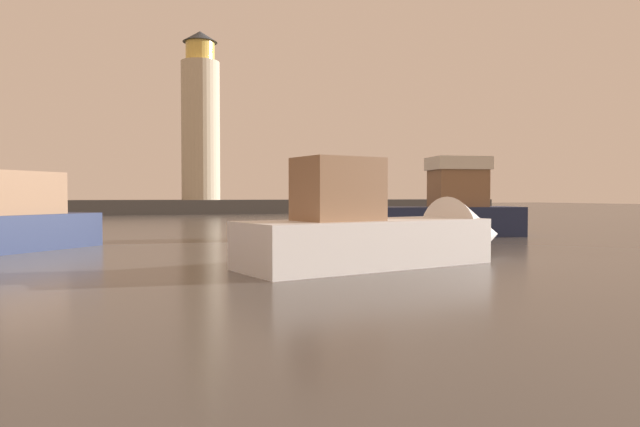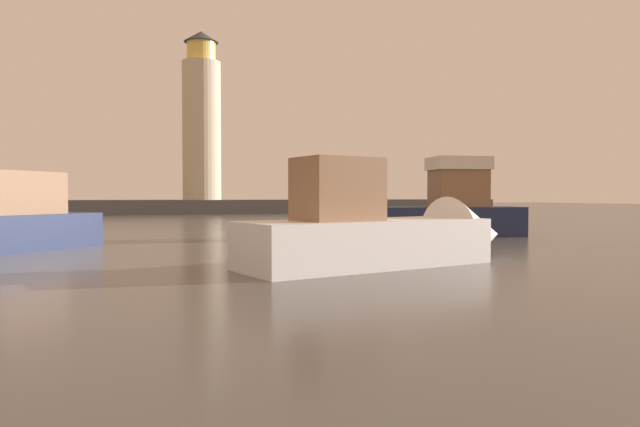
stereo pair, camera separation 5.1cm
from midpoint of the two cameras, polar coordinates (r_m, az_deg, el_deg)
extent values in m
plane|color=#4C4742|center=(32.61, -7.44, -1.71)|extent=(220.00, 220.00, 0.00)
cube|color=#423F3D|center=(63.50, -12.81, 0.63)|extent=(72.95, 5.06, 1.52)
cylinder|color=beige|center=(64.03, -11.58, 7.97)|extent=(4.09, 4.09, 14.81)
cylinder|color=#F2CC59|center=(65.48, -11.63, 15.33)|extent=(3.07, 3.07, 2.07)
cone|color=#33383D|center=(65.89, -11.63, 16.71)|extent=(3.68, 3.68, 1.18)
cube|color=#8C6647|center=(23.41, -27.90, 1.81)|extent=(3.48, 3.54, 1.54)
cube|color=white|center=(16.19, 4.63, -2.92)|extent=(7.63, 4.20, 1.29)
cone|color=white|center=(19.03, 14.96, -2.08)|extent=(2.82, 2.94, 2.46)
cube|color=#8C6647|center=(15.58, 1.83, 2.40)|extent=(2.47, 2.06, 1.70)
cube|color=#1E284C|center=(28.74, 12.22, -0.77)|extent=(7.67, 3.75, 1.43)
cone|color=#1E284C|center=(27.43, 3.77, -0.71)|extent=(2.75, 2.89, 2.55)
cube|color=#8C6647|center=(28.99, 13.53, 2.42)|extent=(2.72, 2.29, 1.79)
cube|color=silver|center=(29.03, 13.55, 4.81)|extent=(3.00, 2.52, 0.63)
camera|label=1|loc=(0.03, -89.93, 0.00)|focal=32.42mm
camera|label=2|loc=(0.03, 90.07, 0.00)|focal=32.42mm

